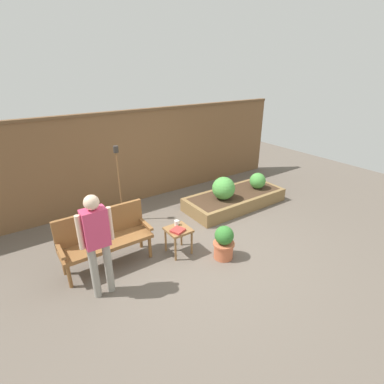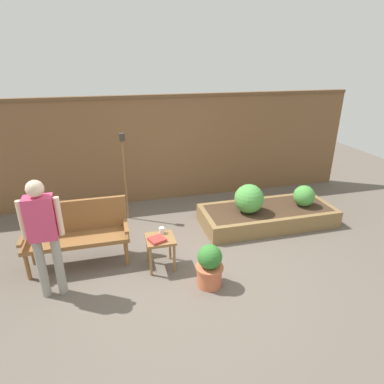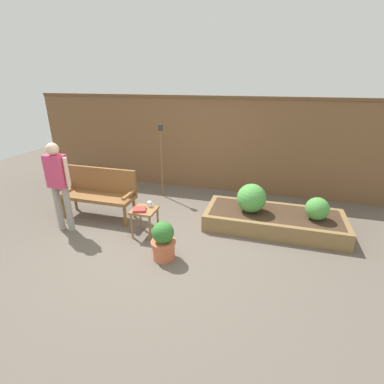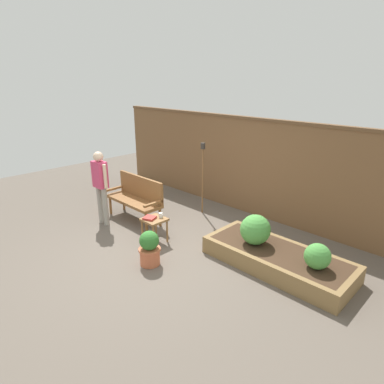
{
  "view_description": "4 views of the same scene",
  "coord_description": "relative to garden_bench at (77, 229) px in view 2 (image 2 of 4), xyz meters",
  "views": [
    {
      "loc": [
        -2.61,
        -3.52,
        3.03
      ],
      "look_at": [
        0.52,
        0.99,
        0.64
      ],
      "focal_mm": 27.05,
      "sensor_mm": 36.0,
      "label": 1
    },
    {
      "loc": [
        -0.92,
        -3.8,
        2.82
      ],
      "look_at": [
        0.32,
        1.01,
        0.75
      ],
      "focal_mm": 30.36,
      "sensor_mm": 36.0,
      "label": 2
    },
    {
      "loc": [
        1.57,
        -3.71,
        2.5
      ],
      "look_at": [
        0.33,
        0.58,
        0.69
      ],
      "focal_mm": 26.28,
      "sensor_mm": 36.0,
      "label": 3
    },
    {
      "loc": [
        4.06,
        -3.36,
        2.95
      ],
      "look_at": [
        -0.01,
        0.77,
        0.93
      ],
      "focal_mm": 30.82,
      "sensor_mm": 36.0,
      "label": 4
    }
  ],
  "objects": [
    {
      "name": "side_table",
      "position": [
        1.13,
        -0.44,
        -0.15
      ],
      "size": [
        0.4,
        0.4,
        0.48
      ],
      "color": "olive",
      "rests_on": "ground_plane"
    },
    {
      "name": "fence_back",
      "position": [
        1.5,
        2.03,
        0.55
      ],
      "size": [
        8.4,
        0.14,
        2.16
      ],
      "color": "brown",
      "rests_on": "ground_plane"
    },
    {
      "name": "ground_plane",
      "position": [
        1.5,
        -0.57,
        -0.54
      ],
      "size": [
        14.0,
        14.0,
        0.0
      ],
      "primitive_type": "plane",
      "color": "#60564C"
    },
    {
      "name": "person_by_bench",
      "position": [
        -0.29,
        -0.68,
        0.39
      ],
      "size": [
        0.47,
        0.2,
        1.56
      ],
      "color": "gray",
      "rests_on": "ground_plane"
    },
    {
      "name": "book_on_table",
      "position": [
        1.08,
        -0.51,
        -0.05
      ],
      "size": [
        0.26,
        0.26,
        0.04
      ],
      "primitive_type": "cube",
      "rotation": [
        0.0,
        0.0,
        0.37
      ],
      "color": "#B2332D",
      "rests_on": "side_table"
    },
    {
      "name": "shrub_far_corner",
      "position": [
        3.9,
        0.35,
        -0.05
      ],
      "size": [
        0.38,
        0.38,
        0.38
      ],
      "color": "brown",
      "rests_on": "raised_planter_bed"
    },
    {
      "name": "tiki_torch",
      "position": [
        0.79,
        1.24,
        0.57
      ],
      "size": [
        0.1,
        0.1,
        1.62
      ],
      "color": "brown",
      "rests_on": "ground_plane"
    },
    {
      "name": "shrub_near_bench",
      "position": [
        2.82,
        0.35,
        0.01
      ],
      "size": [
        0.51,
        0.51,
        0.51
      ],
      "color": "brown",
      "rests_on": "raised_planter_bed"
    },
    {
      "name": "cup_on_table",
      "position": [
        1.18,
        -0.32,
        -0.02
      ],
      "size": [
        0.11,
        0.07,
        0.09
      ],
      "color": "white",
      "rests_on": "side_table"
    },
    {
      "name": "garden_bench",
      "position": [
        0.0,
        0.0,
        0.0
      ],
      "size": [
        1.44,
        0.48,
        0.94
      ],
      "color": "brown",
      "rests_on": "ground_plane"
    },
    {
      "name": "raised_planter_bed",
      "position": [
        3.23,
        0.4,
        -0.39
      ],
      "size": [
        2.4,
        1.0,
        0.3
      ],
      "color": "olive",
      "rests_on": "ground_plane"
    },
    {
      "name": "potted_boxwood",
      "position": [
        1.69,
        -1.0,
        -0.25
      ],
      "size": [
        0.37,
        0.37,
        0.6
      ],
      "color": "#C66642",
      "rests_on": "ground_plane"
    }
  ]
}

